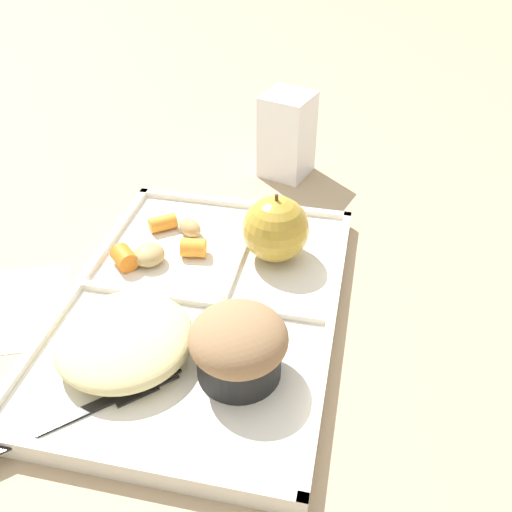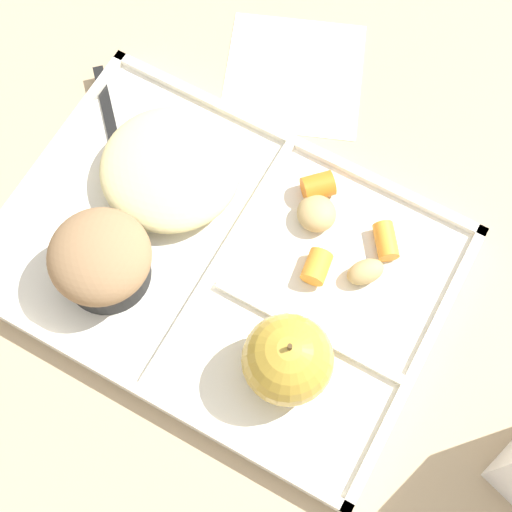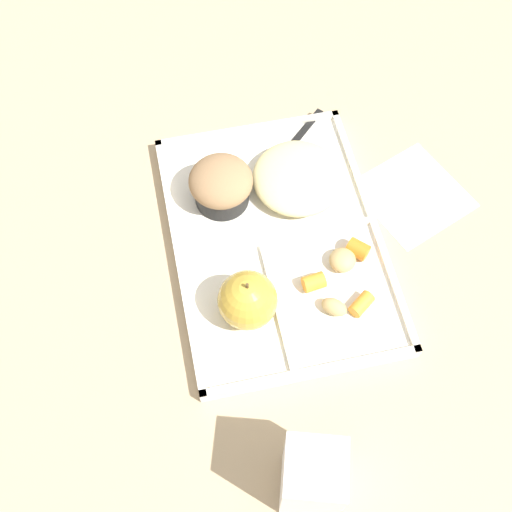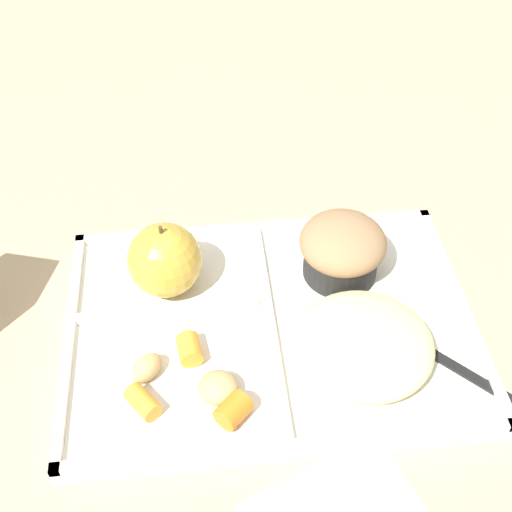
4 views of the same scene
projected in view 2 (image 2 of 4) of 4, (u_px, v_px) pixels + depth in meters
The scene contains 15 objects.
ground at pixel (222, 265), 0.68m from camera, with size 6.00×6.00×0.00m, color tan.
lunch_tray at pixel (222, 262), 0.67m from camera, with size 0.38×0.27×0.02m.
green_apple at pixel (288, 360), 0.60m from camera, with size 0.07×0.07×0.08m.
bran_muffin at pixel (101, 260), 0.63m from camera, with size 0.08×0.08×0.07m.
carrot_slice_edge at pixel (318, 186), 0.68m from camera, with size 0.02×0.02×0.03m, color orange.
carrot_slice_diagonal at pixel (317, 267), 0.65m from camera, with size 0.02×0.02×0.03m, color orange.
carrot_slice_center at pixel (386, 241), 0.66m from camera, with size 0.02×0.02×0.03m, color orange.
potato_chunk_browned at pixel (365, 272), 0.65m from camera, with size 0.03×0.02×0.02m, color tan.
potato_chunk_small at pixel (317, 213), 0.67m from camera, with size 0.03×0.03×0.02m, color tan.
egg_noodle_pile at pixel (170, 168), 0.68m from camera, with size 0.12×0.12×0.04m, color beige.
meatball_back at pixel (176, 185), 0.67m from camera, with size 0.03×0.03×0.03m, color #755B4C.
meatball_center at pixel (173, 201), 0.67m from camera, with size 0.03×0.03×0.03m, color #755B4C.
meatball_front at pixel (168, 182), 0.68m from camera, with size 0.03×0.03×0.03m, color #755B4C.
plastic_fork at pixel (116, 150), 0.70m from camera, with size 0.12×0.13×0.00m.
paper_napkin at pixel (294, 75), 0.75m from camera, with size 0.13×0.13×0.00m, color white.
Camera 2 is at (-0.14, 0.19, 0.64)m, focal length 54.75 mm.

